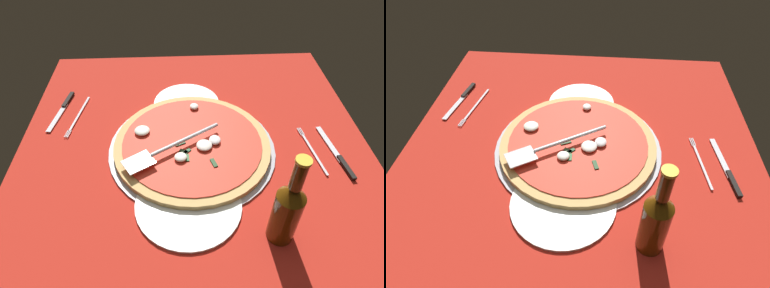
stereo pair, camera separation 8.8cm
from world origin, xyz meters
The scene contains 10 objects.
ground_plane centered at (0.00, 0.00, -0.40)cm, with size 94.76×94.76×0.80cm, color #AD2318.
checker_pattern centered at (0.00, 0.00, 0.05)cm, with size 94.76×94.76×0.10cm.
pizza_pan centered at (-2.31, 0.61, 0.52)cm, with size 44.19×44.19×0.84cm, color #ACADB6.
dinner_plate_left centered at (-20.72, 2.38, 0.60)cm, with size 24.36×24.36×1.00cm, color white.
dinner_plate_right centered at (17.52, 1.29, 0.60)cm, with size 20.13×20.13×1.00cm, color white.
pizza centered at (-2.29, 0.67, 1.90)cm, with size 41.32×41.32×3.25cm.
pizza_server centered at (-5.87, 6.46, 4.57)cm, with size 17.15×25.05×1.00cm.
place_setting_near centered at (-6.41, -34.40, 0.45)cm, with size 21.21×14.91×1.40cm.
place_setting_far centered at (14.80, 36.53, 0.45)cm, with size 21.78×16.02×1.40cm.
beer_bottle centered at (-29.38, -16.45, 9.12)cm, with size 5.64×5.64×23.33cm.
Camera 1 is at (-65.78, 3.88, 62.79)cm, focal length 30.98 mm.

